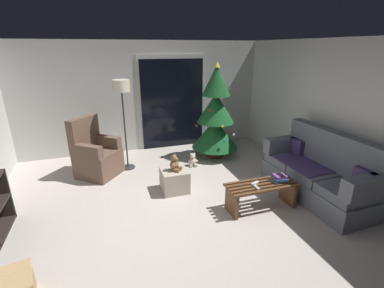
{
  "coord_description": "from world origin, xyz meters",
  "views": [
    {
      "loc": [
        -0.92,
        -3.28,
        2.35
      ],
      "look_at": [
        0.4,
        0.7,
        0.85
      ],
      "focal_mm": 25.42,
      "sensor_mm": 36.0,
      "label": 1
    }
  ],
  "objects": [
    {
      "name": "armchair",
      "position": [
        -1.16,
        1.86,
        0.4
      ],
      "size": [
        0.96,
        0.96,
        1.13
      ],
      "color": "brown",
      "rests_on": "ground"
    },
    {
      "name": "wall_right",
      "position": [
        2.86,
        0.0,
        1.25
      ],
      "size": [
        0.12,
        6.0,
        2.5
      ],
      "primitive_type": "cube",
      "color": "silver",
      "rests_on": "ground"
    },
    {
      "name": "patio_door_glass",
      "position": [
        0.67,
        2.97,
        1.05
      ],
      "size": [
        1.5,
        0.02,
        2.1
      ],
      "primitive_type": "cube",
      "color": "black",
      "rests_on": "ground"
    },
    {
      "name": "patio_door_frame",
      "position": [
        0.67,
        2.99,
        1.1
      ],
      "size": [
        1.6,
        0.02,
        2.2
      ],
      "primitive_type": "cube",
      "color": "silver",
      "rests_on": "ground"
    },
    {
      "name": "remote_white",
      "position": [
        1.12,
        -0.13,
        0.43
      ],
      "size": [
        0.16,
        0.1,
        0.02
      ],
      "primitive_type": "cube",
      "rotation": [
        0.0,
        0.0,
        5.14
      ],
      "color": "silver",
      "rests_on": "coffee_table"
    },
    {
      "name": "ground_plane",
      "position": [
        0.0,
        0.0,
        0.0
      ],
      "size": [
        7.0,
        7.0,
        0.0
      ],
      "primitive_type": "plane",
      "color": "#BCB2A8"
    },
    {
      "name": "teddy_bear_chestnut",
      "position": [
        0.12,
        0.77,
        0.51
      ],
      "size": [
        0.22,
        0.21,
        0.29
      ],
      "color": "brown",
      "rests_on": "ottoman"
    },
    {
      "name": "cell_phone",
      "position": [
        1.53,
        -0.18,
        0.53
      ],
      "size": [
        0.07,
        0.15,
        0.01
      ],
      "primitive_type": "cube",
      "rotation": [
        0.0,
        0.0,
        -0.02
      ],
      "color": "black",
      "rests_on": "book_stack"
    },
    {
      "name": "couch",
      "position": [
        2.32,
        -0.12,
        0.4
      ],
      "size": [
        0.83,
        1.96,
        1.08
      ],
      "color": "slate",
      "rests_on": "ground"
    },
    {
      "name": "coffee_table",
      "position": [
        1.22,
        -0.16,
        0.28
      ],
      "size": [
        1.1,
        0.4,
        0.42
      ],
      "color": "brown",
      "rests_on": "ground"
    },
    {
      "name": "book_stack",
      "position": [
        1.52,
        -0.18,
        0.47
      ],
      "size": [
        0.23,
        0.21,
        0.1
      ],
      "color": "#4C4C51",
      "rests_on": "coffee_table"
    },
    {
      "name": "christmas_tree",
      "position": [
        1.38,
        2.03,
        0.92
      ],
      "size": [
        1.02,
        1.02,
        2.08
      ],
      "color": "#4C1E19",
      "rests_on": "ground"
    },
    {
      "name": "wall_back",
      "position": [
        0.0,
        3.06,
        1.25
      ],
      "size": [
        5.72,
        0.12,
        2.5
      ],
      "primitive_type": "cube",
      "color": "silver",
      "rests_on": "ground"
    },
    {
      "name": "ottoman",
      "position": [
        0.11,
        0.78,
        0.19
      ],
      "size": [
        0.44,
        0.44,
        0.39
      ],
      "primitive_type": "cube",
      "color": "#B2A893",
      "rests_on": "ground"
    },
    {
      "name": "remote_silver",
      "position": [
        1.08,
        -0.24,
        0.43
      ],
      "size": [
        0.04,
        0.16,
        0.02
      ],
      "primitive_type": "cube",
      "rotation": [
        0.0,
        0.0,
        3.14
      ],
      "color": "#ADADB2",
      "rests_on": "coffee_table"
    },
    {
      "name": "teddy_bear_cream_by_tree",
      "position": [
        0.74,
        1.67,
        0.12
      ],
      "size": [
        0.2,
        0.2,
        0.29
      ],
      "color": "beige",
      "rests_on": "ground"
    },
    {
      "name": "floor_lamp",
      "position": [
        -0.56,
        1.99,
        1.51
      ],
      "size": [
        0.32,
        0.32,
        1.78
      ],
      "color": "#2D2D30",
      "rests_on": "ground"
    }
  ]
}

